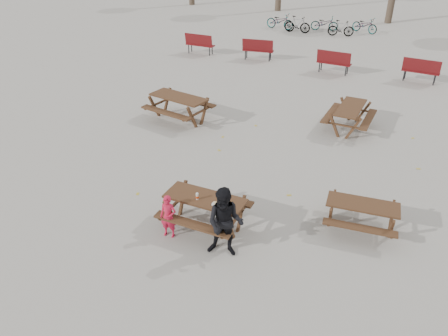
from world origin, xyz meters
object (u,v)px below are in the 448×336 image
at_px(main_picnic_table, 205,204).
at_px(child, 168,217).
at_px(adult, 225,223).
at_px(soda_bottle, 197,196).
at_px(picnic_table_east, 361,216).
at_px(picnic_table_far, 349,118).
at_px(food_tray, 216,204).
at_px(picnic_table_north, 179,108).

relative_size(main_picnic_table, child, 1.76).
bearing_deg(adult, soda_bottle, 136.60).
xyz_separation_m(adult, picnic_table_east, (2.40, 2.05, -0.46)).
bearing_deg(soda_bottle, picnic_table_far, 73.49).
distance_m(child, adult, 1.39).
bearing_deg(child, picnic_table_east, 19.43).
bearing_deg(picnic_table_east, main_picnic_table, -162.62).
relative_size(child, picnic_table_east, 0.65).
height_order(main_picnic_table, soda_bottle, soda_bottle).
distance_m(soda_bottle, picnic_table_east, 3.69).
xyz_separation_m(child, picnic_table_far, (2.46, 7.32, -0.12)).
bearing_deg(main_picnic_table, picnic_table_far, 74.12).
height_order(picnic_table_east, picnic_table_far, picnic_table_far).
relative_size(soda_bottle, picnic_table_far, 0.09).
bearing_deg(food_tray, picnic_table_east, 28.45).
bearing_deg(food_tray, main_picnic_table, 156.41).
height_order(soda_bottle, picnic_table_north, soda_bottle).
distance_m(soda_bottle, picnic_table_far, 7.11).
xyz_separation_m(adult, picnic_table_north, (-4.34, 5.60, -0.36)).
bearing_deg(adult, child, 166.06).
distance_m(child, picnic_table_east, 4.28).
xyz_separation_m(picnic_table_north, picnic_table_far, (5.44, 1.74, -0.04)).
height_order(food_tray, picnic_table_north, picnic_table_north).
height_order(child, adult, adult).
bearing_deg(main_picnic_table, picnic_table_east, 23.42).
height_order(soda_bottle, picnic_table_far, soda_bottle).
distance_m(main_picnic_table, food_tray, 0.44).
height_order(picnic_table_east, picnic_table_north, picnic_table_north).
relative_size(soda_bottle, adult, 0.11).
distance_m(food_tray, soda_bottle, 0.48).
bearing_deg(picnic_table_north, picnic_table_far, 27.69).
xyz_separation_m(food_tray, adult, (0.45, -0.51, -0.00)).
bearing_deg(picnic_table_north, picnic_table_east, -17.81).
relative_size(soda_bottle, picnic_table_north, 0.08).
bearing_deg(main_picnic_table, picnic_table_north, 125.61).
distance_m(main_picnic_table, child, 0.86).
xyz_separation_m(child, adult, (1.37, -0.01, 0.28)).
bearing_deg(picnic_table_east, food_tray, -157.59).
distance_m(picnic_table_east, picnic_table_far, 5.44).
bearing_deg(picnic_table_far, main_picnic_table, 165.95).
bearing_deg(adult, food_tray, 118.03).
bearing_deg(food_tray, picnic_table_north, 127.39).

